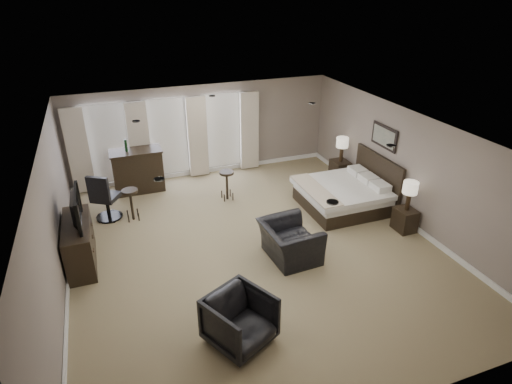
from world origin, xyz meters
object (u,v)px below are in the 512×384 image
object	(u,v)px
bar_stool_left	(132,205)
lamp_far	(342,150)
bed	(339,185)
bar_counter	(138,170)
nightstand_near	(405,220)
dresser	(79,243)
tv	(74,220)
armchair_near	(290,236)
lamp_near	(409,196)
bar_stool_right	(227,185)
nightstand_far	(340,171)
armchair_far	(240,318)
desk_chair	(106,196)

from	to	relation	value
bar_stool_left	lamp_far	bearing A→B (deg)	2.48
bed	bar_counter	distance (m)	5.32
nightstand_near	dresser	distance (m)	7.03
tv	armchair_near	bearing A→B (deg)	-107.74
nightstand_near	lamp_near	bearing A→B (deg)	0.00
armchair_near	bar_stool_right	distance (m)	2.99
nightstand_near	tv	distance (m)	7.06
bed	lamp_far	world-z (taller)	lamp_far
nightstand_far	armchair_far	xyz separation A→B (m)	(-4.59, -4.80, 0.18)
nightstand_far	bar_stool_right	xyz separation A→B (m)	(-3.35, -0.02, 0.10)
nightstand_far	armchair_near	bearing A→B (deg)	-134.40
nightstand_far	armchair_far	bearing A→B (deg)	-133.70
lamp_far	bar_counter	xyz separation A→B (m)	(-5.43, 1.32, -0.35)
dresser	desk_chair	distance (m)	1.82
bed	nightstand_far	world-z (taller)	bed
bar_counter	bar_stool_left	distance (m)	1.62
lamp_far	desk_chair	bearing A→B (deg)	179.82
armchair_far	tv	bearing A→B (deg)	100.27
armchair_far	armchair_near	bearing A→B (deg)	20.81
dresser	desk_chair	xyz separation A→B (m)	(0.61, 1.71, 0.14)
armchair_near	lamp_near	bearing A→B (deg)	-92.04
bed	lamp_far	xyz separation A→B (m)	(0.89, 1.45, 0.30)
nightstand_near	desk_chair	xyz separation A→B (m)	(-6.31, 2.92, 0.33)
nightstand_far	desk_chair	xyz separation A→B (m)	(-6.31, 0.02, 0.31)
desk_chair	bar_counter	bearing A→B (deg)	-92.40
bed	dresser	world-z (taller)	bed
bar_counter	desk_chair	xyz separation A→B (m)	(-0.88, -1.30, 0.01)
bar_stool_left	desk_chair	bearing A→B (deg)	153.40
lamp_near	armchair_near	world-z (taller)	lamp_near
armchair_near	bar_counter	distance (m)	4.98
lamp_near	lamp_far	bearing A→B (deg)	90.00
dresser	nightstand_near	bearing A→B (deg)	-9.89
nightstand_far	bar_stool_right	size ratio (longest dim) A/B	0.75
armchair_near	dresser	bearing A→B (deg)	68.73
tv	bar_stool_right	world-z (taller)	tv
bed	nightstand_far	size ratio (longest dim) A/B	3.40
nightstand_far	bed	bearing A→B (deg)	-121.54
dresser	armchair_near	size ratio (longest dim) A/B	1.34
bed	armchair_far	bearing A→B (deg)	-137.83
lamp_far	dresser	size ratio (longest dim) A/B	0.44
lamp_near	tv	distance (m)	7.03
lamp_far	armchair_far	world-z (taller)	lamp_far
tv	lamp_far	bearing A→B (deg)	-76.25
nightstand_far	tv	bearing A→B (deg)	-166.25
nightstand_far	lamp_far	size ratio (longest dim) A/B	0.84
dresser	armchair_far	bearing A→B (deg)	-53.08
tv	armchair_far	size ratio (longest dim) A/B	1.21
nightstand_near	armchair_near	bearing A→B (deg)	-178.52
lamp_near	desk_chair	xyz separation A→B (m)	(-6.31, 2.92, -0.27)
armchair_near	desk_chair	size ratio (longest dim) A/B	0.98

